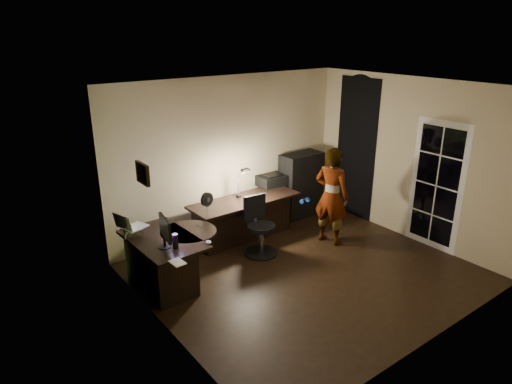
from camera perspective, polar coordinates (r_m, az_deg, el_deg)
floor at (r=6.90m, az=6.33°, el=-10.02°), size 4.50×4.00×0.01m
ceiling at (r=6.03m, az=7.33°, el=12.90°), size 4.50×4.00×0.01m
wall_back at (r=7.84m, az=-3.32°, el=4.54°), size 4.50×0.01×2.70m
wall_front at (r=5.19m, az=22.20°, el=-5.26°), size 4.50×0.01×2.70m
wall_left at (r=5.14m, az=-11.87°, el=-4.34°), size 0.01×4.00×2.70m
wall_right at (r=8.00m, az=18.67°, el=3.83°), size 0.01×4.00×2.70m
green_wall_overlay at (r=5.15m, az=-11.72°, el=-4.30°), size 0.00×4.00×2.70m
arched_doorway at (r=8.67m, az=12.39°, el=5.28°), size 0.01×0.90×2.60m
french_door at (r=7.79m, az=21.62°, el=0.72°), size 0.02×0.92×2.10m
framed_picture at (r=5.37m, az=-13.99°, el=2.25°), size 0.04×0.30×0.25m
desk_left at (r=6.48m, az=-11.37°, el=-8.64°), size 0.83×1.30×0.74m
desk_right at (r=7.74m, az=-1.37°, el=-3.41°), size 1.93×0.70×0.72m
cabinet at (r=8.68m, az=5.63°, el=0.91°), size 0.82×0.42×1.22m
laptop_stand at (r=6.49m, az=-15.17°, el=-4.85°), size 0.29×0.26×0.10m
laptop at (r=6.43m, az=-14.98°, el=-3.38°), size 0.43×0.42×0.24m
monitor at (r=6.02m, az=-11.39°, el=-5.51°), size 0.17×0.46×0.30m
mouse at (r=6.09m, az=-5.96°, el=-6.24°), size 0.10×0.12×0.04m
phone at (r=5.97m, az=-11.06°, el=-7.27°), size 0.11×0.15×0.01m
pen at (r=6.59m, az=-7.20°, el=-4.31°), size 0.02×0.13×0.01m
speaker at (r=5.99m, az=-10.05°, el=-6.08°), size 0.10×0.10×0.20m
notepad at (r=5.68m, az=-9.79°, el=-8.67°), size 0.16×0.22×0.01m
desk_fan at (r=7.05m, az=-6.19°, el=-1.36°), size 0.24×0.17×0.34m
headphones at (r=7.53m, az=6.13°, el=-1.03°), size 0.18×0.13×0.08m
printer at (r=8.27m, az=1.95°, el=1.51°), size 0.49×0.39×0.21m
desk_lamp at (r=7.58m, az=-2.23°, el=1.32°), size 0.25×0.31×0.60m
office_chair at (r=7.18m, az=0.66°, el=-4.39°), size 0.58×0.58×0.94m
person at (r=7.56m, az=9.43°, el=-0.52°), size 0.54×0.67×1.64m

